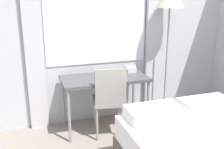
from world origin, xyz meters
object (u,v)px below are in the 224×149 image
object	(u,v)px
desk	(105,82)
desk_chair	(109,97)
book	(103,77)
standing_lamp	(170,5)
telephone	(130,69)

from	to	relation	value
desk	desk_chair	size ratio (longest dim) A/B	1.22
book	standing_lamp	bearing A→B (deg)	5.55
desk	desk_chair	world-z (taller)	desk_chair
desk_chair	book	world-z (taller)	desk_chair
desk	standing_lamp	xyz separation A→B (m)	(0.97, 0.08, 0.99)
telephone	book	xyz separation A→B (m)	(-0.45, -0.15, -0.03)
desk	standing_lamp	bearing A→B (deg)	4.62
telephone	book	distance (m)	0.47
standing_lamp	telephone	world-z (taller)	standing_lamp
desk	desk_chair	bearing A→B (deg)	-92.61
telephone	book	bearing A→B (deg)	-162.05
desk_chair	book	xyz separation A→B (m)	(-0.02, 0.22, 0.21)
telephone	book	size ratio (longest dim) A/B	0.61
desk_chair	telephone	size ratio (longest dim) A/B	6.22
desk_chair	book	size ratio (longest dim) A/B	3.79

